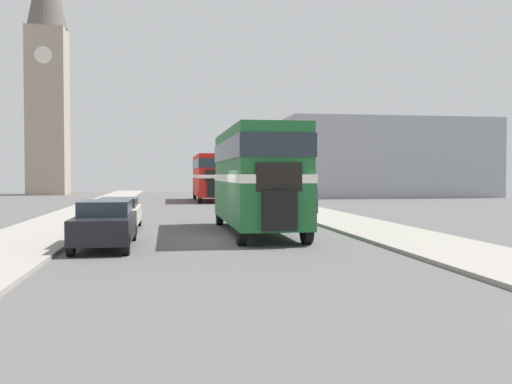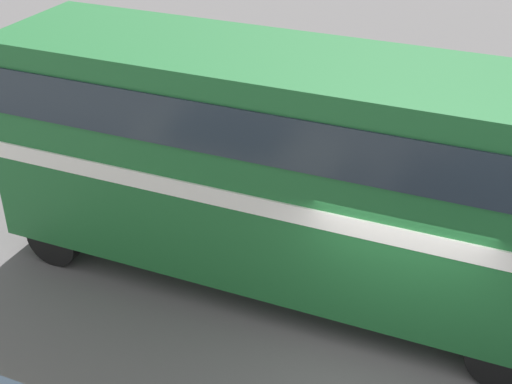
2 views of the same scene
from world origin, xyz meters
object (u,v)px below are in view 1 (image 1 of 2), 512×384
(car_parked_mid, at_px, (118,213))
(church_tower, at_px, (47,58))
(bus_distant, at_px, (209,174))
(double_decker_bus, at_px, (256,173))
(car_parked_near, at_px, (105,223))
(bicycle_on_pavement, at_px, (293,202))
(pedestrian_walking, at_px, (315,197))

(car_parked_mid, xyz_separation_m, church_tower, (-11.44, 44.42, 14.99))
(bus_distant, relative_size, car_parked_mid, 2.28)
(double_decker_bus, distance_m, car_parked_mid, 6.18)
(car_parked_mid, distance_m, church_tower, 48.26)
(car_parked_near, relative_size, bicycle_on_pavement, 2.62)
(bicycle_on_pavement, bearing_deg, car_parked_near, -119.27)
(double_decker_bus, relative_size, car_parked_near, 2.09)
(bus_distant, relative_size, bicycle_on_pavement, 5.95)
(car_parked_near, xyz_separation_m, pedestrian_walking, (10.37, 12.88, 0.28))
(bus_distant, xyz_separation_m, car_parked_mid, (-5.76, -25.62, -1.68))
(bus_distant, distance_m, bicycle_on_pavement, 13.90)
(double_decker_bus, relative_size, pedestrian_walking, 5.81)
(bus_distant, height_order, church_tower, church_tower)
(car_parked_near, height_order, car_parked_mid, car_parked_near)
(car_parked_near, xyz_separation_m, car_parked_mid, (-0.08, 5.81, -0.06))
(double_decker_bus, relative_size, bus_distant, 0.92)
(double_decker_bus, relative_size, bicycle_on_pavement, 5.48)
(pedestrian_walking, relative_size, bicycle_on_pavement, 0.94)
(double_decker_bus, height_order, pedestrian_walking, double_decker_bus)
(church_tower, bearing_deg, car_parked_near, -77.09)
(bicycle_on_pavement, xyz_separation_m, church_tower, (-21.87, 31.75, 15.23))
(bus_distant, xyz_separation_m, car_parked_near, (-5.68, -31.43, -1.62))
(pedestrian_walking, xyz_separation_m, church_tower, (-21.89, 37.35, 14.65))
(pedestrian_walking, distance_m, church_tower, 45.70)
(car_parked_mid, height_order, pedestrian_walking, pedestrian_walking)
(car_parked_near, distance_m, pedestrian_walking, 16.54)
(car_parked_near, bearing_deg, double_decker_bus, 34.20)
(pedestrian_walking, height_order, bicycle_on_pavement, pedestrian_walking)
(car_parked_near, distance_m, church_tower, 53.65)
(church_tower, bearing_deg, car_parked_mid, -75.56)
(church_tower, bearing_deg, pedestrian_walking, -59.63)
(double_decker_bus, height_order, car_parked_mid, double_decker_bus)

